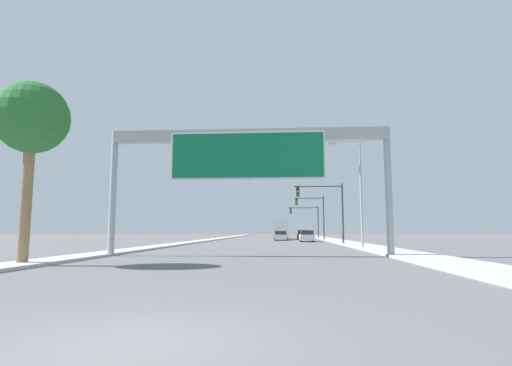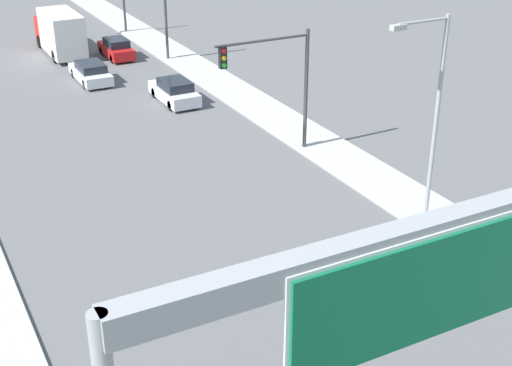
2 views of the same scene
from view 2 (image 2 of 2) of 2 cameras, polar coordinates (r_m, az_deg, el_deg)
name	(u,v)px [view 2 (image 2 of 2)]	position (r m, az deg, el deg)	size (l,w,h in m)	color
sidewalk_right	(171,52)	(57.97, -6.85, 10.39)	(3.00, 120.00, 0.15)	#B9B9B9
sign_gantry	(453,267)	(17.08, 15.47, -6.48)	(16.80, 0.73, 7.54)	#9EA0A5
car_far_right	(116,49)	(56.96, -11.12, 10.50)	(1.71, 4.31, 1.53)	red
car_far_left	(174,92)	(46.09, -6.54, 7.28)	(1.86, 4.58, 1.50)	silver
car_near_right	(91,72)	(51.28, -13.09, 8.61)	(1.88, 4.77, 1.39)	silver
truck_box_primary	(60,33)	(58.62, -15.41, 11.52)	(2.38, 7.65, 3.44)	red
traffic_light_near_intersection	(279,73)	(36.48, 1.83, 8.76)	(5.28, 0.32, 6.56)	#3D3D3F
traffic_light_mid_block	(147,1)	(54.31, -8.73, 14.19)	(4.69, 0.32, 6.87)	#3D3D3F
street_lamp_right	(431,109)	(29.43, 13.85, 5.75)	(2.75, 0.28, 9.13)	#9EA0A5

